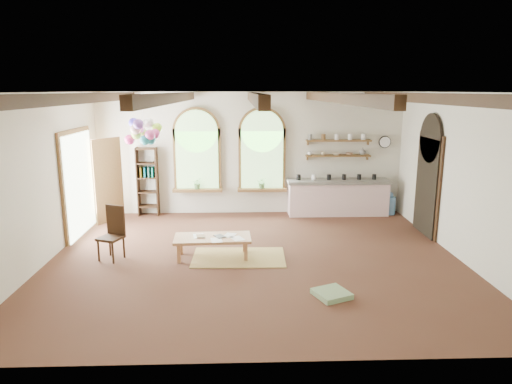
{
  "coord_description": "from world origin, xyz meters",
  "views": [
    {
      "loc": [
        -0.27,
        -8.45,
        3.24
      ],
      "look_at": [
        0.04,
        0.6,
        1.21
      ],
      "focal_mm": 32.0,
      "sensor_mm": 36.0,
      "label": 1
    }
  ],
  "objects_px": {
    "side_chair": "(112,244)",
    "balloon_cluster": "(144,132)",
    "coffee_table": "(213,239)",
    "kitchen_counter": "(338,197)"
  },
  "relations": [
    {
      "from": "balloon_cluster",
      "to": "side_chair",
      "type": "bearing_deg",
      "value": -103.18
    },
    {
      "from": "coffee_table",
      "to": "side_chair",
      "type": "relative_size",
      "value": 1.45
    },
    {
      "from": "side_chair",
      "to": "balloon_cluster",
      "type": "bearing_deg",
      "value": 76.82
    },
    {
      "from": "side_chair",
      "to": "balloon_cluster",
      "type": "height_order",
      "value": "balloon_cluster"
    },
    {
      "from": "kitchen_counter",
      "to": "balloon_cluster",
      "type": "relative_size",
      "value": 2.35
    },
    {
      "from": "kitchen_counter",
      "to": "side_chair",
      "type": "bearing_deg",
      "value": -148.57
    },
    {
      "from": "side_chair",
      "to": "balloon_cluster",
      "type": "xyz_separation_m",
      "value": [
        0.39,
        1.65,
        2.03
      ]
    },
    {
      "from": "coffee_table",
      "to": "side_chair",
      "type": "xyz_separation_m",
      "value": [
        -1.96,
        -0.01,
        -0.07
      ]
    },
    {
      "from": "coffee_table",
      "to": "side_chair",
      "type": "distance_m",
      "value": 1.96
    },
    {
      "from": "coffee_table",
      "to": "side_chair",
      "type": "bearing_deg",
      "value": -179.57
    }
  ]
}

